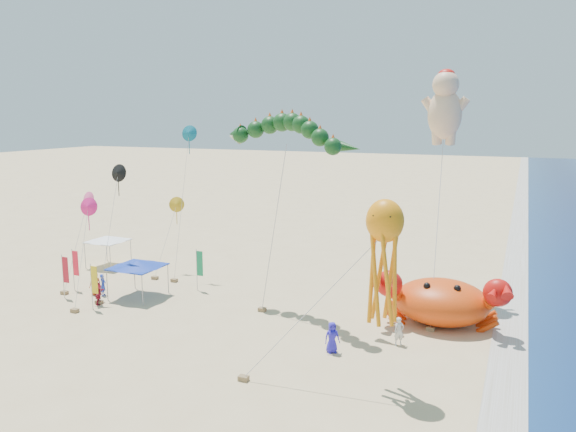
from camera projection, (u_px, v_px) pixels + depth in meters
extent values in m
plane|color=#D1B784|center=(305.00, 325.00, 35.38)|extent=(320.00, 320.00, 0.00)
plane|color=silver|center=(508.00, 356.00, 30.79)|extent=(320.00, 320.00, 0.00)
ellipsoid|color=#DE400B|center=(441.00, 302.00, 35.37)|extent=(6.46, 5.54, 2.85)
sphere|color=red|center=(388.00, 282.00, 35.28)|extent=(1.69, 1.69, 1.69)
sphere|color=black|center=(425.00, 285.00, 34.58)|extent=(0.44, 0.44, 0.44)
sphere|color=red|center=(495.00, 294.00, 32.84)|extent=(1.69, 1.69, 1.69)
sphere|color=black|center=(455.00, 289.00, 33.90)|extent=(0.44, 0.44, 0.44)
cone|color=#0F3914|center=(222.00, 134.00, 38.07)|extent=(1.42, 1.05, 1.16)
cylinder|color=#B2B2B2|center=(274.00, 228.00, 37.05)|extent=(1.38, 1.21, 11.04)
cube|color=olive|center=(262.00, 309.00, 37.77)|extent=(0.50, 0.35, 0.25)
ellipsoid|color=#FBC899|center=(445.00, 114.00, 39.55)|extent=(2.39, 1.97, 3.51)
sphere|color=#FBC899|center=(446.00, 84.00, 38.99)|extent=(1.84, 1.84, 1.84)
ellipsoid|color=red|center=(446.00, 75.00, 38.97)|extent=(1.19, 1.19, 0.83)
cylinder|color=#B2B2B2|center=(437.00, 224.00, 37.09)|extent=(0.84, 7.92, 11.55)
cube|color=olive|center=(430.00, 329.00, 34.39)|extent=(0.50, 0.35, 0.25)
ellipsoid|color=orange|center=(385.00, 221.00, 26.00)|extent=(1.78, 1.60, 2.05)
cylinder|color=#B2B2B2|center=(312.00, 308.00, 26.99)|extent=(6.41, 2.22, 7.48)
cube|color=olive|center=(244.00, 378.00, 27.89)|extent=(0.50, 0.35, 0.25)
cylinder|color=gray|center=(107.00, 285.00, 39.89)|extent=(0.06, 0.06, 2.20)
cylinder|color=gray|center=(142.00, 290.00, 38.72)|extent=(0.06, 0.06, 2.20)
cylinder|color=gray|center=(134.00, 274.00, 42.66)|extent=(0.06, 0.06, 2.20)
cylinder|color=gray|center=(168.00, 279.00, 41.49)|extent=(0.06, 0.06, 2.20)
cube|color=#122FA3|center=(138.00, 267.00, 40.49)|extent=(3.29, 3.29, 0.08)
cone|color=#122FA3|center=(137.00, 264.00, 40.45)|extent=(3.62, 3.62, 0.45)
cylinder|color=gray|center=(85.00, 256.00, 48.28)|extent=(0.06, 0.06, 2.20)
cylinder|color=gray|center=(110.00, 259.00, 47.24)|extent=(0.06, 0.06, 2.20)
cylinder|color=gray|center=(107.00, 249.00, 50.74)|extent=(0.06, 0.06, 2.20)
cylinder|color=gray|center=(131.00, 252.00, 49.71)|extent=(0.06, 0.06, 2.20)
cube|color=white|center=(108.00, 241.00, 48.79)|extent=(2.95, 2.95, 0.08)
cone|color=white|center=(107.00, 238.00, 48.75)|extent=(3.25, 3.25, 0.45)
cylinder|color=gray|center=(92.00, 286.00, 37.94)|extent=(0.05, 0.05, 3.20)
cube|color=yellow|center=(94.00, 280.00, 37.75)|extent=(0.50, 0.04, 1.90)
cylinder|color=gray|center=(63.00, 276.00, 40.37)|extent=(0.05, 0.05, 3.20)
cube|color=red|center=(66.00, 270.00, 40.17)|extent=(0.50, 0.04, 1.90)
cylinder|color=gray|center=(73.00, 269.00, 42.17)|extent=(0.05, 0.05, 3.20)
cube|color=#FF1C39|center=(76.00, 263.00, 41.98)|extent=(0.50, 0.04, 1.90)
cylinder|color=gray|center=(197.00, 270.00, 42.11)|extent=(0.05, 0.05, 3.20)
cube|color=#178D53|center=(200.00, 263.00, 41.91)|extent=(0.50, 0.04, 1.90)
imported|color=silver|center=(399.00, 331.00, 32.11)|extent=(0.72, 0.67, 1.64)
imported|color=blue|center=(103.00, 285.00, 40.99)|extent=(0.58, 0.69, 1.61)
imported|color=#2C22CA|center=(332.00, 337.00, 31.11)|extent=(1.02, 0.96, 1.75)
imported|color=#AB1B32|center=(98.00, 293.00, 39.05)|extent=(1.09, 1.53, 1.59)
imported|color=#BC4A1E|center=(95.00, 283.00, 41.18)|extent=(0.83, 0.99, 1.73)
cone|color=#FC5493|center=(87.00, 200.00, 43.39)|extent=(1.30, 0.51, 1.32)
cylinder|color=#B2B2B2|center=(79.00, 245.00, 42.51)|extent=(0.55, 3.04, 6.34)
cube|color=olive|center=(69.00, 292.00, 41.62)|extent=(0.50, 0.35, 0.25)
cone|color=#EC1A75|center=(88.00, 207.00, 39.33)|extent=(1.30, 0.51, 1.32)
cylinder|color=#B2B2B2|center=(78.00, 258.00, 38.47)|extent=(0.55, 3.04, 6.47)
cube|color=olive|center=(68.00, 310.00, 37.59)|extent=(0.50, 0.35, 0.25)
cone|color=gold|center=(176.00, 204.00, 46.93)|extent=(1.30, 0.51, 1.32)
cylinder|color=#B2B2B2|center=(170.00, 241.00, 45.97)|extent=(0.55, 3.04, 5.44)
cube|color=olive|center=(163.00, 278.00, 45.00)|extent=(0.50, 0.35, 0.25)
cone|color=#0B6079|center=(189.00, 133.00, 45.01)|extent=(1.30, 0.51, 1.32)
cylinder|color=#B2B2B2|center=(183.00, 207.00, 44.57)|extent=(0.55, 3.04, 11.38)
cube|color=olive|center=(178.00, 281.00, 44.13)|extent=(0.50, 0.35, 0.25)
cone|color=black|center=(118.00, 173.00, 40.52)|extent=(1.30, 0.51, 1.32)
cylinder|color=#B2B2B2|center=(110.00, 237.00, 39.85)|extent=(0.55, 3.04, 8.68)
cube|color=olive|center=(102.00, 303.00, 39.17)|extent=(0.50, 0.35, 0.25)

